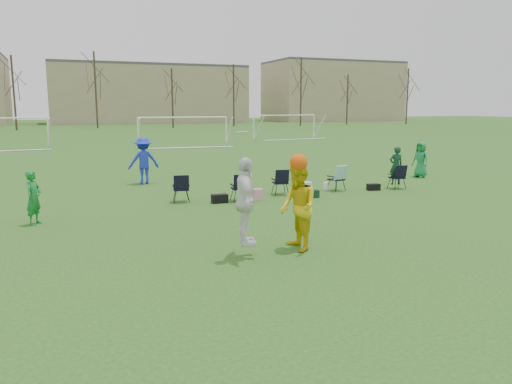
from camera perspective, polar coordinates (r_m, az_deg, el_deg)
name	(u,v)px	position (r m, az deg, el deg)	size (l,w,h in m)	color
ground	(350,264)	(10.84, 10.74, -8.04)	(260.00, 260.00, 0.00)	#224C17
fielder_green_near	(34,198)	(15.27, -24.07, -0.58)	(0.56, 0.37, 1.54)	#157A31
fielder_blue	(144,161)	(21.88, -12.73, 3.52)	(1.29, 0.74, 2.00)	#1A32CA
fielder_green_far	(421,160)	(24.62, 18.30, 3.54)	(0.81, 0.53, 1.66)	#167F3F
center_contest	(278,204)	(11.17, 2.49, -1.39)	(2.07, 1.21, 2.78)	white
sideline_setup	(307,181)	(18.99, 5.90, 1.31)	(9.45, 1.93, 1.69)	#103B22
goal_mid	(183,123)	(41.83, -8.33, 7.79)	(7.40, 0.63, 2.46)	white
goal_right	(285,120)	(51.46, 3.34, 8.22)	(7.35, 1.14, 2.46)	white
tree_line	(98,94)	(78.78, -17.57, 10.62)	(110.28, 3.28, 11.40)	#382B21
building_row	(122,93)	(105.46, -15.07, 10.89)	(126.00, 16.00, 13.00)	tan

